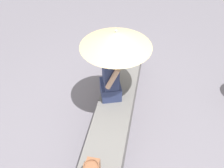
{
  "coord_description": "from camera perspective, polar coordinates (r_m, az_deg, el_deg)",
  "views": [
    {
      "loc": [
        -2.44,
        -0.44,
        3.19
      ],
      "look_at": [
        0.14,
        0.05,
        0.79
      ],
      "focal_mm": 42.34,
      "sensor_mm": 36.0,
      "label": 1
    }
  ],
  "objects": [
    {
      "name": "parasol",
      "position": [
        3.3,
        0.85,
        9.65
      ],
      "size": [
        0.93,
        0.93,
        1.1
      ],
      "color": "#B7B7BC",
      "rests_on": "stone_bench"
    },
    {
      "name": "person_seated",
      "position": [
        3.65,
        -0.34,
        2.02
      ],
      "size": [
        0.51,
        0.38,
        0.9
      ],
      "color": "navy",
      "rests_on": "stone_bench"
    },
    {
      "name": "ground_plane",
      "position": [
        4.04,
        0.31,
        -9.72
      ],
      "size": [
        14.0,
        14.0,
        0.0
      ],
      "primitive_type": "plane",
      "color": "slate"
    },
    {
      "name": "stone_bench",
      "position": [
        3.87,
        0.32,
        -7.74
      ],
      "size": [
        3.14,
        0.5,
        0.44
      ],
      "primitive_type": "cube",
      "color": "slate",
      "rests_on": "ground"
    }
  ]
}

